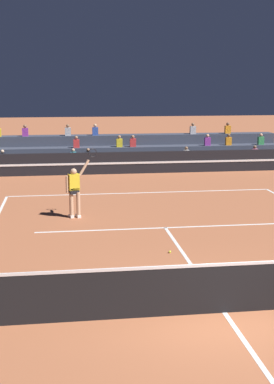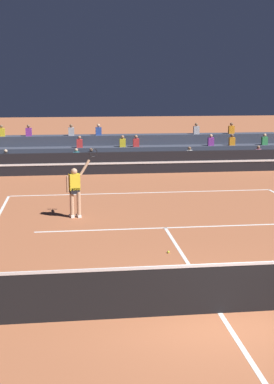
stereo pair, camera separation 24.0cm
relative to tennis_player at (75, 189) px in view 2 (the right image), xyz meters
name	(u,v)px [view 2 (the right image)]	position (x,y,z in m)	size (l,w,h in m)	color
ground_plane	(220,313)	(2.82, -8.14, -0.98)	(120.00, 120.00, 0.00)	#AD603D
court_lines	(220,313)	(2.82, -8.14, -0.98)	(11.10, 23.90, 0.01)	white
tennis_net	(221,288)	(2.82, -8.14, -0.44)	(12.00, 0.10, 1.10)	black
sponsor_banner_wall	(130,163)	(2.82, 8.59, -0.43)	(18.00, 0.26, 1.10)	black
bleacher_stand	(125,154)	(2.81, 11.13, -0.33)	(17.60, 2.85, 2.28)	#383D4C
tennis_player	(75,189)	(0.00, 0.00, 0.00)	(1.14, 0.45, 2.41)	tan
tennis_ball	(168,252)	(2.46, -4.24, -0.95)	(0.07, 0.07, 0.07)	#C6DB33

